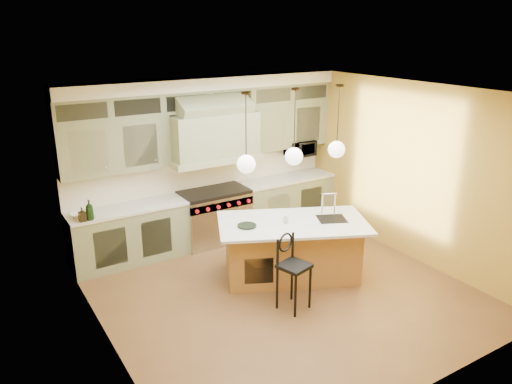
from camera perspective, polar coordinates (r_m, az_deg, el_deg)
floor at (r=7.49m, az=3.00°, el=-11.28°), size 5.00×5.00×0.00m
ceiling at (r=6.54m, az=3.44°, el=11.32°), size 5.00×5.00×0.00m
wall_back at (r=8.95m, az=-5.99°, el=3.77°), size 5.00×0.00×5.00m
wall_front at (r=5.20m, az=19.31°, el=-8.50°), size 5.00×0.00×5.00m
wall_left at (r=5.91m, az=-17.21°, el=-4.96°), size 0.00×5.00×5.00m
wall_right at (r=8.50m, az=17.19°, el=2.23°), size 0.00×5.00×5.00m
back_cabinetry at (r=8.72m, az=-5.21°, el=3.27°), size 5.00×0.77×2.90m
range at (r=8.94m, az=-4.78°, el=-2.70°), size 1.20×0.74×0.96m
kitchen_island at (r=7.72m, az=4.13°, el=-6.38°), size 2.51×2.01×1.35m
counter_stool at (r=6.83m, az=4.19°, el=-8.59°), size 0.46×0.46×1.08m
microwave at (r=9.73m, az=5.08°, el=5.01°), size 0.54×0.37×0.30m
oil_bottle_a at (r=7.85m, az=-18.50°, el=-1.97°), size 0.13×0.13×0.31m
oil_bottle_b at (r=7.84m, az=-19.25°, el=-2.44°), size 0.11×0.11×0.22m
fruit_bowl at (r=8.08m, az=-19.57°, el=-2.45°), size 0.26×0.26×0.06m
cup at (r=7.43m, az=3.40°, el=-3.23°), size 0.10×0.10×0.09m
pendant_left at (r=6.79m, az=-1.13°, el=3.44°), size 0.26×0.26×1.11m
pendant_center at (r=7.22m, az=4.35°, el=4.31°), size 0.26×0.26×1.11m
pendant_right at (r=7.71m, az=9.20°, el=5.04°), size 0.26×0.26×1.11m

